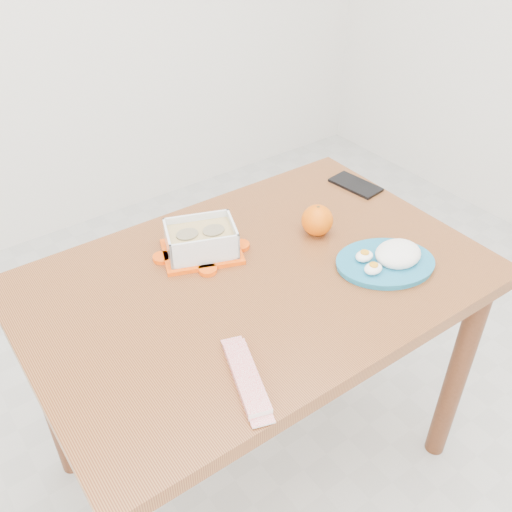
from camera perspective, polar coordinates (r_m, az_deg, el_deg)
ground at (r=1.93m, az=4.77°, el=-20.54°), size 3.50×3.50×0.00m
dining_table at (r=1.46m, az=0.00°, el=-5.32°), size 1.12×0.75×0.75m
food_container at (r=1.44m, az=-5.51°, el=1.56°), size 0.24×0.21×0.08m
orange_fruit at (r=1.51m, az=6.14°, el=3.58°), size 0.08×0.08×0.08m
rice_plate at (r=1.44m, az=13.22°, el=-0.20°), size 0.32×0.32×0.07m
candy_bar at (r=1.14m, az=-0.98°, el=-12.01°), size 0.11×0.20×0.02m
smartphone at (r=1.76m, az=9.92°, el=7.02°), size 0.10×0.16×0.01m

